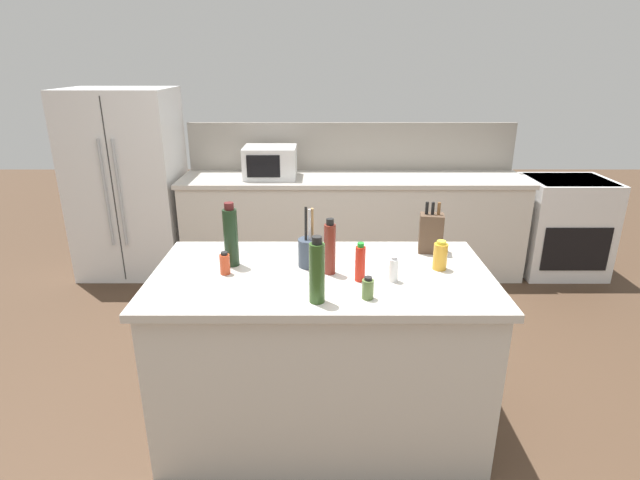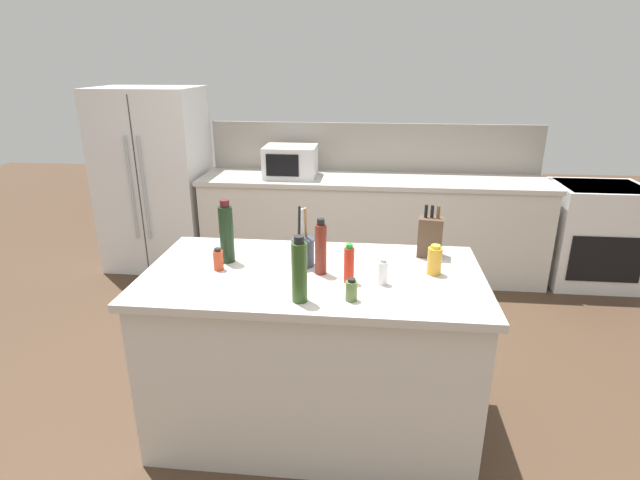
# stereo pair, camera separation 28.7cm
# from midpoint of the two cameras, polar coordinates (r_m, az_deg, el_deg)

# --- Properties ---
(ground_plane) EXTENTS (14.00, 14.00, 0.00)m
(ground_plane) POSITION_cam_midpoint_polar(r_m,az_deg,el_deg) (3.06, 2.13, -20.09)
(ground_plane) COLOR #473323
(back_counter_run) EXTENTS (3.20, 0.66, 0.94)m
(back_counter_run) POSITION_cam_midpoint_polar(r_m,az_deg,el_deg) (4.78, 7.59, 1.53)
(back_counter_run) COLOR beige
(back_counter_run) RESTS_ON ground_plane
(wall_backsplash) EXTENTS (3.16, 0.03, 0.46)m
(wall_backsplash) POSITION_cam_midpoint_polar(r_m,az_deg,el_deg) (4.92, 7.89, 10.43)
(wall_backsplash) COLOR gray
(wall_backsplash) RESTS_ON back_counter_run
(kitchen_island) EXTENTS (1.74, 0.91, 0.94)m
(kitchen_island) POSITION_cam_midpoint_polar(r_m,az_deg,el_deg) (2.78, 2.26, -12.63)
(kitchen_island) COLOR beige
(kitchen_island) RESTS_ON ground_plane
(refrigerator) EXTENTS (0.95, 0.75, 1.73)m
(refrigerator) POSITION_cam_midpoint_polar(r_m,az_deg,el_deg) (5.11, -16.82, 6.63)
(refrigerator) COLOR white
(refrigerator) RESTS_ON ground_plane
(range_oven) EXTENTS (0.76, 0.65, 0.92)m
(range_oven) POSITION_cam_midpoint_polar(r_m,az_deg,el_deg) (5.26, 30.17, 0.57)
(range_oven) COLOR white
(range_oven) RESTS_ON ground_plane
(microwave) EXTENTS (0.47, 0.39, 0.28)m
(microwave) POSITION_cam_midpoint_polar(r_m,az_deg,el_deg) (4.66, -1.63, 8.96)
(microwave) COLOR white
(microwave) RESTS_ON back_counter_run
(knife_block) EXTENTS (0.14, 0.12, 0.29)m
(knife_block) POSITION_cam_midpoint_polar(r_m,az_deg,el_deg) (2.83, 15.34, 0.35)
(knife_block) COLOR #4C3828
(knife_block) RESTS_ON kitchen_island
(utensil_crock) EXTENTS (0.12, 0.12, 0.32)m
(utensil_crock) POSITION_cam_midpoint_polar(r_m,az_deg,el_deg) (2.61, 1.16, -1.30)
(utensil_crock) COLOR #333D4C
(utensil_crock) RESTS_ON kitchen_island
(spice_jar_oregano) EXTENTS (0.05, 0.05, 0.11)m
(spice_jar_oregano) POSITION_cam_midpoint_polar(r_m,az_deg,el_deg) (2.27, 7.24, -5.80)
(spice_jar_oregano) COLOR #567038
(spice_jar_oregano) RESTS_ON kitchen_island
(wine_bottle) EXTENTS (0.08, 0.08, 0.34)m
(wine_bottle) POSITION_cam_midpoint_polar(r_m,az_deg,el_deg) (2.66, -7.64, 0.73)
(wine_bottle) COLOR black
(wine_bottle) RESTS_ON kitchen_island
(salt_shaker) EXTENTS (0.05, 0.05, 0.13)m
(salt_shaker) POSITION_cam_midpoint_polar(r_m,az_deg,el_deg) (2.45, 10.55, -3.74)
(salt_shaker) COLOR silver
(salt_shaker) RESTS_ON kitchen_island
(spice_jar_paprika) EXTENTS (0.05, 0.05, 0.12)m
(spice_jar_paprika) POSITION_cam_midpoint_polar(r_m,az_deg,el_deg) (2.60, -8.49, -2.31)
(spice_jar_paprika) COLOR #B73D1E
(spice_jar_paprika) RESTS_ON kitchen_island
(olive_oil_bottle) EXTENTS (0.07, 0.07, 0.31)m
(olive_oil_bottle) POSITION_cam_midpoint_polar(r_m,az_deg,el_deg) (2.21, 1.35, -3.65)
(olive_oil_bottle) COLOR #2D4C1E
(olive_oil_bottle) RESTS_ON kitchen_island
(hot_sauce_bottle) EXTENTS (0.05, 0.05, 0.20)m
(hot_sauce_bottle) POSITION_cam_midpoint_polar(r_m,az_deg,el_deg) (2.43, 6.72, -2.85)
(hot_sauce_bottle) COLOR red
(hot_sauce_bottle) RESTS_ON kitchen_island
(vinegar_bottle) EXTENTS (0.06, 0.06, 0.29)m
(vinegar_bottle) POSITION_cam_midpoint_polar(r_m,az_deg,el_deg) (2.50, 3.37, -1.00)
(vinegar_bottle) COLOR maroon
(vinegar_bottle) RESTS_ON kitchen_island
(honey_jar) EXTENTS (0.07, 0.07, 0.16)m
(honey_jar) POSITION_cam_midpoint_polar(r_m,az_deg,el_deg) (2.62, 16.05, -2.32)
(honey_jar) COLOR gold
(honey_jar) RESTS_ON kitchen_island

